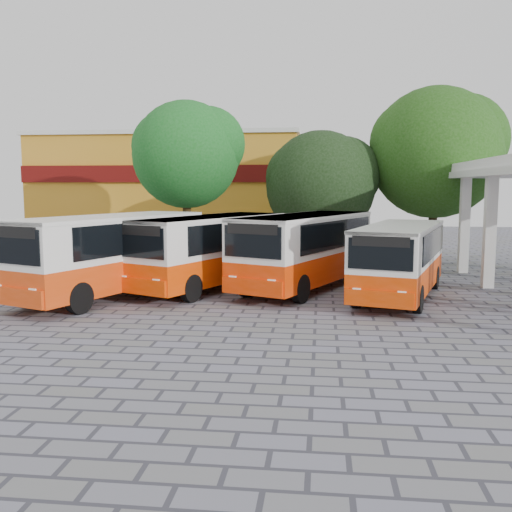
# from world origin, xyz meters

# --- Properties ---
(ground) EXTENTS (90.00, 90.00, 0.00)m
(ground) POSITION_xyz_m (0.00, 0.00, 0.00)
(ground) COLOR slate
(ground) RESTS_ON ground
(shophouse_block) EXTENTS (20.40, 10.40, 8.30)m
(shophouse_block) POSITION_xyz_m (-11.00, 25.99, 4.16)
(shophouse_block) COLOR orange
(shophouse_block) RESTS_ON ground
(bus_far_left) EXTENTS (5.73, 9.39, 3.16)m
(bus_far_left) POSITION_xyz_m (-7.34, 2.32, 1.83)
(bus_far_left) COLOR #DF3C09
(bus_far_left) RESTS_ON ground
(bus_centre_left) EXTENTS (5.88, 9.09, 3.05)m
(bus_centre_left) POSITION_xyz_m (-3.88, 4.59, 1.76)
(bus_centre_left) COLOR #EC3B00
(bus_centre_left) RESTS_ON ground
(bus_centre_right) EXTENTS (5.90, 9.27, 3.12)m
(bus_centre_right) POSITION_xyz_m (0.12, 4.94, 1.80)
(bus_centre_right) COLOR #E73100
(bus_centre_right) RESTS_ON ground
(bus_far_right) EXTENTS (4.54, 8.31, 2.82)m
(bus_far_right) POSITION_xyz_m (3.80, 3.40, 1.63)
(bus_far_right) COLOR #DA3600
(bus_far_right) RESTS_ON ground
(tree_left) EXTENTS (6.27, 5.97, 9.04)m
(tree_left) POSITION_xyz_m (-6.71, 12.79, 6.25)
(tree_left) COLOR #3B2811
(tree_left) RESTS_ON ground
(tree_middle) EXTENTS (6.43, 6.12, 7.40)m
(tree_middle) POSITION_xyz_m (0.77, 13.57, 4.54)
(tree_middle) COLOR black
(tree_middle) RESTS_ON ground
(tree_right) EXTENTS (7.65, 7.29, 9.80)m
(tree_right) POSITION_xyz_m (7.13, 14.36, 6.40)
(tree_right) COLOR #332614
(tree_right) RESTS_ON ground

